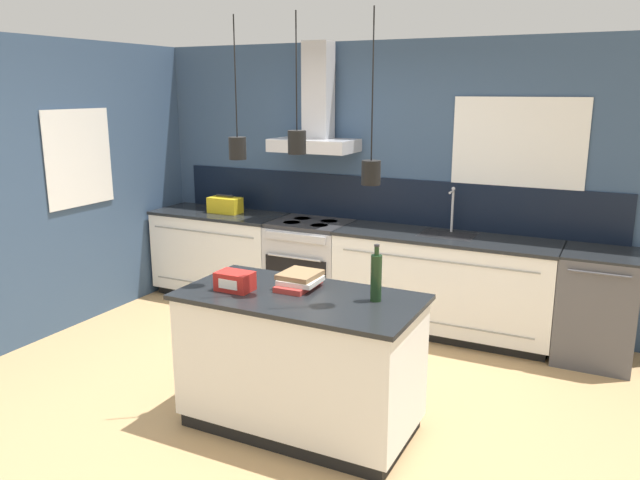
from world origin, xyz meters
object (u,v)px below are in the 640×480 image
at_px(oven_range, 310,267).
at_px(red_supply_box, 235,281).
at_px(book_stack, 300,280).
at_px(bottle_on_island, 376,277).
at_px(dishwasher, 597,306).
at_px(yellow_toolbox, 225,205).

distance_m(oven_range, red_supply_box, 2.22).
xyz_separation_m(book_stack, red_supply_box, (-0.34, -0.23, 0.01)).
relative_size(bottle_on_island, book_stack, 1.05).
xyz_separation_m(bottle_on_island, book_stack, (-0.54, 0.02, -0.10)).
height_order(bottle_on_island, red_supply_box, bottle_on_island).
xyz_separation_m(dishwasher, bottle_on_island, (-1.18, -1.89, 0.61)).
height_order(oven_range, dishwasher, same).
relative_size(dishwasher, red_supply_box, 3.96).
bearing_deg(bottle_on_island, book_stack, 177.40).
distance_m(dishwasher, yellow_toolbox, 3.64).
relative_size(dishwasher, bottle_on_island, 2.58).
bearing_deg(dishwasher, red_supply_box, -134.53).
relative_size(red_supply_box, yellow_toolbox, 0.68).
height_order(red_supply_box, yellow_toolbox, yellow_toolbox).
xyz_separation_m(bottle_on_island, yellow_toolbox, (-2.42, 1.89, -0.07)).
bearing_deg(red_supply_box, oven_range, 104.48).
bearing_deg(bottle_on_island, dishwasher, 58.00).
height_order(book_stack, red_supply_box, red_supply_box).
bearing_deg(book_stack, red_supply_box, -145.81).
bearing_deg(book_stack, dishwasher, 47.31).
distance_m(dishwasher, book_stack, 2.58).
bearing_deg(dishwasher, oven_range, -179.91).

